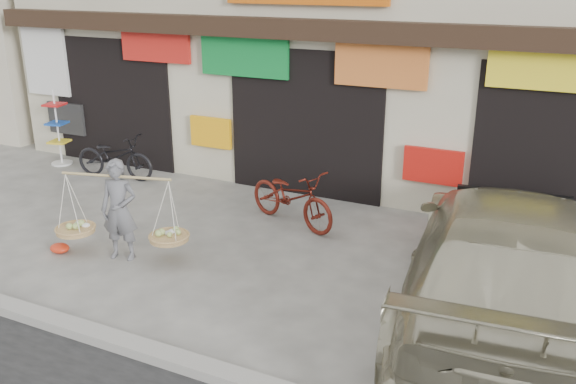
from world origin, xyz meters
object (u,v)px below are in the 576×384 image
at_px(street_vendor, 120,214).
at_px(suv, 510,260).
at_px(bike_0, 115,156).
at_px(display_rack, 58,135).
at_px(bike_2, 292,197).

xyz_separation_m(street_vendor, suv, (5.28, 0.60, 0.13)).
distance_m(street_vendor, bike_0, 3.87).
distance_m(street_vendor, suv, 5.31).
relative_size(suv, display_rack, 3.57).
bearing_deg(suv, street_vendor, 1.05).
xyz_separation_m(bike_0, display_rack, (-1.73, 0.24, 0.20)).
bearing_deg(bike_0, display_rack, 76.00).
bearing_deg(bike_2, bike_0, 101.96).
bearing_deg(bike_0, bike_2, -104.54).
xyz_separation_m(street_vendor, bike_0, (-2.59, 2.87, -0.23)).
bearing_deg(suv, bike_0, -21.49).
bearing_deg(display_rack, suv, -14.64).
bearing_deg(bike_0, suv, -112.28).
height_order(street_vendor, suv, suv).
bearing_deg(suv, display_rack, -20.04).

